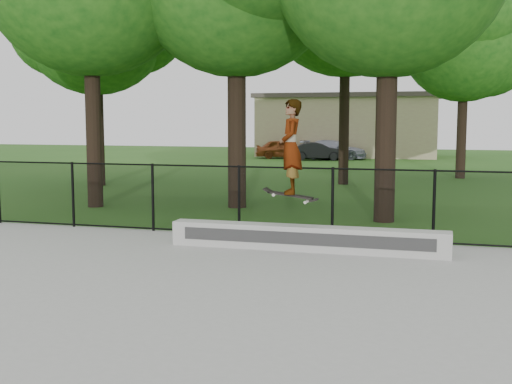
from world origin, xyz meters
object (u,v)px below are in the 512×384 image
car_a (283,149)px  car_c (334,150)px  car_b (318,151)px  skater_airborne (291,148)px  grind_ledge (306,238)px

car_a → car_c: car_a is taller
car_a → car_c: 3.33m
car_b → skater_airborne: (4.62, -28.02, 1.43)m
car_c → skater_airborne: (3.82, -29.50, 1.38)m
grind_ledge → car_a: size_ratio=1.48×
grind_ledge → car_b: 28.29m
grind_ledge → car_b: (-4.89, 27.86, 0.26)m
car_b → skater_airborne: size_ratio=1.62×
car_a → car_c: bearing=-105.1°
car_c → skater_airborne: bearing=-167.4°
grind_ledge → car_a: (-7.43, 29.18, 0.32)m
car_a → car_b: 2.86m
car_a → skater_airborne: 30.23m
grind_ledge → car_b: bearing=100.0°
car_a → skater_airborne: size_ratio=1.89×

